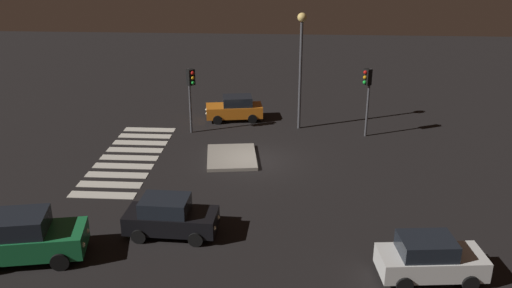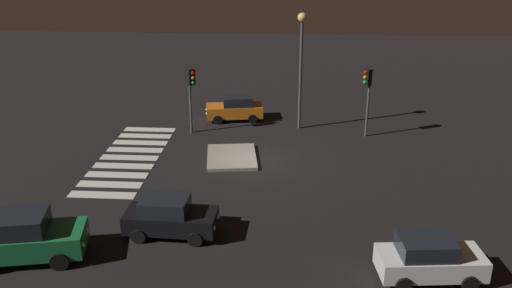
% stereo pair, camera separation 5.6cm
% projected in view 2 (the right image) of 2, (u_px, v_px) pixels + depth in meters
% --- Properties ---
extents(ground_plane, '(80.00, 80.00, 0.00)m').
position_uv_depth(ground_plane, '(256.00, 161.00, 29.53)').
color(ground_plane, black).
extents(traffic_island, '(3.88, 3.12, 0.18)m').
position_uv_depth(traffic_island, '(232.00, 157.00, 29.84)').
color(traffic_island, gray).
rests_on(traffic_island, ground).
extents(car_black, '(1.90, 3.84, 1.65)m').
position_uv_depth(car_black, '(170.00, 217.00, 22.07)').
color(car_black, black).
rests_on(car_black, ground).
extents(car_green, '(2.69, 4.59, 1.90)m').
position_uv_depth(car_green, '(24.00, 237.00, 20.34)').
color(car_green, '#196B38').
rests_on(car_green, ground).
extents(car_white, '(2.07, 3.89, 1.64)m').
position_uv_depth(car_white, '(429.00, 259.00, 19.22)').
color(car_white, silver).
rests_on(car_white, ground).
extents(car_orange, '(2.20, 3.89, 1.62)m').
position_uv_depth(car_orange, '(235.00, 108.00, 35.78)').
color(car_orange, orange).
rests_on(car_orange, ground).
extents(traffic_light_west, '(0.54, 0.53, 4.22)m').
position_uv_depth(traffic_light_west, '(367.00, 86.00, 31.96)').
color(traffic_light_west, '#47474C').
rests_on(traffic_light_west, ground).
extents(traffic_light_south, '(0.54, 0.54, 4.05)m').
position_uv_depth(traffic_light_south, '(191.00, 85.00, 32.58)').
color(traffic_light_south, '#47474C').
rests_on(traffic_light_south, ground).
extents(street_lamp, '(0.56, 0.56, 7.24)m').
position_uv_depth(street_lamp, '(301.00, 51.00, 32.74)').
color(street_lamp, '#47474C').
rests_on(street_lamp, ground).
extents(crosswalk_near, '(9.90, 3.20, 0.02)m').
position_uv_depth(crosswalk_near, '(129.00, 158.00, 29.96)').
color(crosswalk_near, silver).
rests_on(crosswalk_near, ground).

